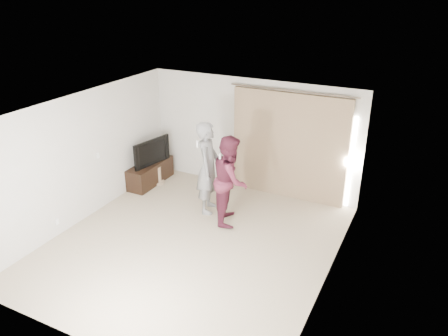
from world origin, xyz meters
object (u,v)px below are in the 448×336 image
at_px(person_woman, 231,180).
at_px(tv, 149,151).
at_px(tv_console, 150,173).
at_px(person_man, 208,168).

bearing_deg(person_woman, tv, 163.66).
bearing_deg(tv, tv_console, 0.00).
relative_size(tv, person_man, 0.55).
xyz_separation_m(tv, person_man, (1.91, -0.56, 0.16)).
relative_size(tv, person_woman, 0.59).
xyz_separation_m(tv_console, tv, (0.00, 0.00, 0.57)).
distance_m(tv_console, person_man, 2.12).
bearing_deg(person_man, tv_console, 163.66).
relative_size(tv_console, person_man, 0.68).
distance_m(tv, person_man, 1.99).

